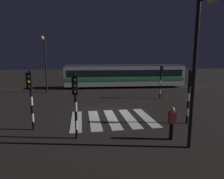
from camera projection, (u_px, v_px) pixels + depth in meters
The scene contains 12 objects.
ground_plane at pixel (110, 113), 14.68m from camera, with size 120.00×120.00×0.00m, color black.
rail_near at pixel (102, 89), 26.28m from camera, with size 80.00×0.12×0.03m, color #59595E.
rail_far at pixel (102, 87), 27.69m from camera, with size 80.00×0.12×0.03m, color #59595E.
crosswalk_zebra at pixel (112, 119), 13.14m from camera, with size 5.82×4.68×0.02m.
traffic_light_corner_far_right at pixel (161, 77), 19.51m from camera, with size 0.36×0.42×3.44m.
traffic_light_corner_near_right at pixel (190, 88), 11.81m from camera, with size 0.36×0.42×3.49m.
traffic_light_kerb_mid_left at pixel (75, 97), 9.51m from camera, with size 0.36×0.42×3.43m.
traffic_light_corner_near_left at pixel (30, 92), 10.71m from camera, with size 0.36×0.42×3.48m.
street_lamp_trackside_left at pixel (45, 57), 22.41m from camera, with size 0.44×1.21×6.66m.
street_lamp_near_kerb at pixel (199, 56), 8.00m from camera, with size 0.44×1.21×6.65m.
tram at pixel (125, 75), 27.03m from camera, with size 16.93×2.58×4.15m.
pedestrian_waiting_at_kerb at pixel (172, 123), 9.70m from camera, with size 0.36×0.24×1.71m.
Camera 1 is at (-1.29, -14.13, 4.15)m, focal length 30.40 mm.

